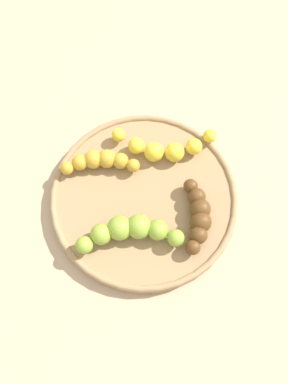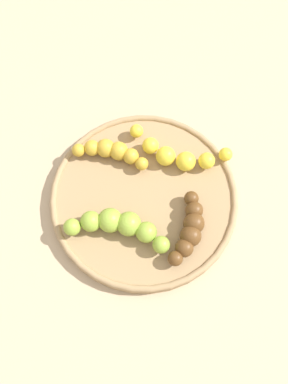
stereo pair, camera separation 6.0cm
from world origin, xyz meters
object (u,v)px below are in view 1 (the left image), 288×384
object	(u,v)px
fruit_bowl	(144,198)
banana_green	(129,231)
banana_yellow	(164,147)
banana_overripe	(198,216)
banana_spotted	(100,161)

from	to	relation	value
fruit_bowl	banana_green	xyz separation A→B (m)	(0.06, -0.03, 0.03)
banana_yellow	banana_overripe	size ratio (longest dim) A/B	1.42
fruit_bowl	banana_spotted	distance (m)	0.09
banana_green	banana_spotted	bearing A→B (deg)	18.02
banana_green	banana_overripe	world-z (taller)	banana_green
banana_spotted	banana_green	world-z (taller)	banana_green
banana_spotted	fruit_bowl	bearing A→B (deg)	-130.39
banana_yellow	banana_overripe	bearing A→B (deg)	23.52
fruit_bowl	banana_yellow	bearing A→B (deg)	148.68
fruit_bowl	banana_yellow	xyz separation A→B (m)	(-0.07, 0.04, 0.02)
banana_spotted	banana_overripe	bearing A→B (deg)	-123.63
fruit_bowl	banana_yellow	distance (m)	0.09
banana_yellow	banana_spotted	xyz separation A→B (m)	(0.01, -0.10, -0.00)
banana_overripe	banana_green	bearing A→B (deg)	-165.85
fruit_bowl	banana_yellow	world-z (taller)	banana_yellow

